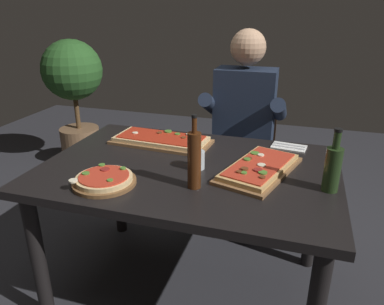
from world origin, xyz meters
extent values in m
plane|color=#2D2D33|center=(0.00, 0.00, 0.00)|extent=(6.40, 6.40, 0.00)
cube|color=black|center=(0.00, 0.00, 0.72)|extent=(1.40, 0.96, 0.04)
cylinder|color=black|center=(-0.62, -0.40, 0.35)|extent=(0.07, 0.07, 0.70)
cylinder|color=black|center=(-0.62, 0.40, 0.35)|extent=(0.07, 0.07, 0.70)
cylinder|color=black|center=(0.62, 0.40, 0.35)|extent=(0.07, 0.07, 0.70)
cube|color=brown|center=(-0.24, 0.25, 0.75)|extent=(0.56, 0.28, 0.02)
cube|color=#E5C184|center=(-0.24, 0.25, 0.77)|extent=(0.52, 0.25, 0.02)
cube|color=#B72D19|center=(-0.24, 0.25, 0.78)|extent=(0.48, 0.22, 0.01)
cylinder|color=beige|center=(-0.10, 0.32, 0.78)|extent=(0.03, 0.03, 0.01)
cylinder|color=beige|center=(-0.40, 0.26, 0.78)|extent=(0.03, 0.03, 0.00)
cylinder|color=brown|center=(-0.06, 0.29, 0.78)|extent=(0.04, 0.04, 0.00)
cylinder|color=#4C7F2D|center=(-0.16, 0.31, 0.78)|extent=(0.03, 0.03, 0.01)
cylinder|color=#4C7F2D|center=(-0.23, 0.33, 0.79)|extent=(0.04, 0.04, 0.01)
cylinder|color=brown|center=(-0.27, 0.30, 0.78)|extent=(0.03, 0.03, 0.01)
cylinder|color=brown|center=(-0.11, 0.26, 0.78)|extent=(0.03, 0.03, 0.01)
cylinder|color=beige|center=(-0.10, 0.31, 0.79)|extent=(0.03, 0.03, 0.01)
cube|color=brown|center=(0.33, 0.03, 0.75)|extent=(0.38, 0.53, 0.02)
cube|color=tan|center=(0.33, 0.03, 0.77)|extent=(0.34, 0.48, 0.02)
cube|color=red|center=(0.33, 0.03, 0.78)|extent=(0.30, 0.44, 0.01)
cylinder|color=brown|center=(0.36, -0.12, 0.79)|extent=(0.03, 0.03, 0.01)
cylinder|color=#4C7F2D|center=(0.28, -0.09, 0.78)|extent=(0.03, 0.03, 0.00)
cylinder|color=brown|center=(0.26, -0.09, 0.79)|extent=(0.02, 0.02, 0.01)
cylinder|color=beige|center=(0.32, 0.13, 0.78)|extent=(0.03, 0.03, 0.01)
cylinder|color=beige|center=(0.34, 0.01, 0.78)|extent=(0.04, 0.04, 0.01)
cylinder|color=#4C7F2D|center=(0.27, 0.06, 0.79)|extent=(0.03, 0.03, 0.01)
cylinder|color=#4C7F2D|center=(0.29, 0.15, 0.78)|extent=(0.04, 0.04, 0.00)
cylinder|color=brown|center=(0.28, 0.07, 0.78)|extent=(0.03, 0.03, 0.01)
cylinder|color=#4C7F2D|center=(0.36, -0.07, 0.79)|extent=(0.04, 0.04, 0.01)
cylinder|color=maroon|center=(0.33, -0.05, 0.79)|extent=(0.04, 0.04, 0.01)
cylinder|color=brown|center=(0.28, -0.06, 0.79)|extent=(0.03, 0.03, 0.01)
cylinder|color=brown|center=(-0.29, -0.29, 0.75)|extent=(0.27, 0.27, 0.02)
cylinder|color=#E5C184|center=(-0.29, -0.29, 0.77)|extent=(0.24, 0.24, 0.02)
cylinder|color=red|center=(-0.29, -0.29, 0.78)|extent=(0.21, 0.21, 0.01)
cylinder|color=#4C7F2D|center=(-0.35, -0.20, 0.78)|extent=(0.03, 0.03, 0.01)
cylinder|color=beige|center=(-0.38, -0.38, 0.79)|extent=(0.04, 0.04, 0.01)
cylinder|color=#4C7F2D|center=(-0.37, -0.30, 0.78)|extent=(0.03, 0.03, 0.01)
cylinder|color=#4C7F2D|center=(-0.24, -0.33, 0.78)|extent=(0.03, 0.03, 0.01)
cylinder|color=#4C7F2D|center=(-0.24, -0.21, 0.79)|extent=(0.03, 0.03, 0.01)
cylinder|color=maroon|center=(-0.31, -0.24, 0.78)|extent=(0.04, 0.04, 0.00)
cylinder|color=#233819|center=(0.64, -0.07, 0.83)|extent=(0.07, 0.07, 0.19)
cylinder|color=#233819|center=(0.64, -0.07, 0.96)|extent=(0.03, 0.03, 0.07)
cylinder|color=black|center=(0.64, -0.07, 1.00)|extent=(0.03, 0.03, 0.01)
cylinder|color=#47230F|center=(0.09, -0.20, 0.86)|extent=(0.06, 0.06, 0.24)
cylinder|color=#47230F|center=(0.09, -0.20, 1.01)|extent=(0.02, 0.02, 0.06)
cylinder|color=black|center=(0.09, -0.20, 1.05)|extent=(0.02, 0.02, 0.01)
cylinder|color=silver|center=(0.04, -0.02, 0.78)|extent=(0.08, 0.08, 0.09)
cube|color=white|center=(0.45, 0.39, 0.74)|extent=(0.19, 0.13, 0.01)
cube|color=silver|center=(0.44, 0.37, 0.75)|extent=(0.17, 0.03, 0.00)
cube|color=silver|center=(0.45, 0.41, 0.75)|extent=(0.17, 0.04, 0.00)
cube|color=black|center=(0.14, 0.78, 0.43)|extent=(0.44, 0.44, 0.04)
cube|color=black|center=(0.14, 0.98, 0.66)|extent=(0.40, 0.04, 0.42)
cylinder|color=black|center=(-0.05, 0.59, 0.21)|extent=(0.04, 0.04, 0.41)
cylinder|color=black|center=(0.33, 0.59, 0.21)|extent=(0.04, 0.04, 0.41)
cylinder|color=black|center=(-0.05, 0.97, 0.21)|extent=(0.04, 0.04, 0.41)
cylinder|color=black|center=(0.33, 0.97, 0.21)|extent=(0.04, 0.04, 0.41)
cylinder|color=#23232D|center=(0.04, 0.60, 0.23)|extent=(0.11, 0.11, 0.45)
cylinder|color=#23232D|center=(0.24, 0.60, 0.23)|extent=(0.11, 0.11, 0.45)
cube|color=#23232D|center=(0.14, 0.68, 0.51)|extent=(0.34, 0.40, 0.12)
cube|color=#1E283D|center=(0.14, 0.78, 0.83)|extent=(0.38, 0.22, 0.52)
sphere|color=tan|center=(0.14, 0.78, 1.22)|extent=(0.22, 0.22, 0.22)
cylinder|color=#1E283D|center=(-0.08, 0.73, 0.86)|extent=(0.09, 0.31, 0.21)
cylinder|color=#1E283D|center=(0.36, 0.73, 0.86)|extent=(0.09, 0.31, 0.21)
cylinder|color=#846042|center=(-1.54, 1.36, 0.18)|extent=(0.37, 0.37, 0.36)
cylinder|color=brown|center=(-1.54, 1.36, 0.53)|extent=(0.04, 0.04, 0.34)
sphere|color=#285623|center=(-1.54, 1.36, 0.91)|extent=(0.55, 0.55, 0.55)
camera|label=1|loc=(0.49, -1.53, 1.46)|focal=34.16mm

